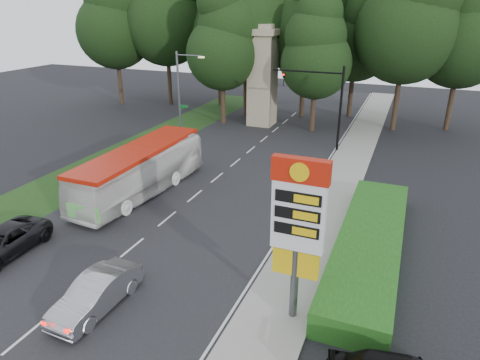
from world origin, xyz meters
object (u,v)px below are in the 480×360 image
at_px(traffic_signal_mast, 325,96).
at_px(monument, 263,75).
at_px(gas_station_pylon, 298,220).
at_px(suv_charcoal, 2,243).
at_px(transit_bus, 140,172).
at_px(streetlight_signs, 181,92).
at_px(sedan_silver, 96,293).

relative_size(traffic_signal_mast, monument, 0.72).
distance_m(gas_station_pylon, suv_charcoal, 15.34).
distance_m(gas_station_pylon, transit_bus, 15.34).
bearing_deg(monument, streetlight_signs, -121.97).
relative_size(gas_station_pylon, traffic_signal_mast, 0.95).
relative_size(streetlight_signs, suv_charcoal, 1.58).
bearing_deg(suv_charcoal, transit_bus, 74.90).
distance_m(gas_station_pylon, traffic_signal_mast, 22.29).
xyz_separation_m(traffic_signal_mast, transit_bus, (-9.18, -13.89, -3.10)).
distance_m(traffic_signal_mast, suv_charcoal, 25.92).
bearing_deg(traffic_signal_mast, transit_bus, -123.45).
distance_m(streetlight_signs, monument, 9.44).
height_order(monument, sedan_silver, monument).
bearing_deg(streetlight_signs, monument, 58.03).
bearing_deg(traffic_signal_mast, suv_charcoal, -116.24).
height_order(traffic_signal_mast, transit_bus, traffic_signal_mast).
bearing_deg(gas_station_pylon, transit_bus, 147.44).
distance_m(monument, transit_bus, 20.26).
bearing_deg(suv_charcoal, traffic_signal_mast, 61.95).
xyz_separation_m(gas_station_pylon, monument, (-11.20, 28.01, 0.66)).
bearing_deg(monument, transit_bus, -94.31).
xyz_separation_m(streetlight_signs, suv_charcoal, (1.34, -20.99, -3.74)).
height_order(traffic_signal_mast, monument, monument).
bearing_deg(streetlight_signs, gas_station_pylon, -51.04).
relative_size(streetlight_signs, monument, 0.80).
bearing_deg(streetlight_signs, sedan_silver, -69.36).
height_order(gas_station_pylon, traffic_signal_mast, traffic_signal_mast).
height_order(traffic_signal_mast, streetlight_signs, streetlight_signs).
bearing_deg(sedan_silver, gas_station_pylon, 19.98).
bearing_deg(sedan_silver, suv_charcoal, 169.68).
bearing_deg(sedan_silver, monument, 98.41).
height_order(streetlight_signs, monument, monument).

